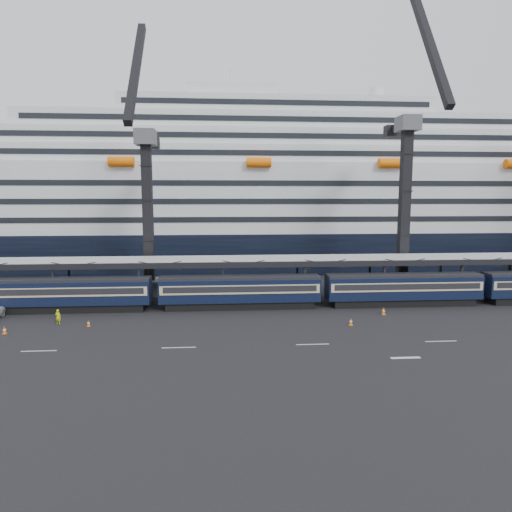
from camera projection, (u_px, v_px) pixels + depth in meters
name	position (u px, v px, depth m)	size (l,w,h in m)	color
ground	(325.00, 331.00, 45.29)	(260.00, 260.00, 0.00)	black
lane_markings	(427.00, 346.00, 40.72)	(111.00, 4.27, 0.02)	beige
train	(268.00, 290.00, 54.55)	(133.05, 3.00, 4.05)	black
canopy	(301.00, 260.00, 58.46)	(130.00, 6.25, 5.53)	#989AA0
cruise_ship	(268.00, 201.00, 89.10)	(214.09, 28.84, 34.00)	black
crane_dark_near	(147.00, 207.00, 60.66)	(4.50, 17.75, 35.08)	#46484D
crane_dark_mid	(406.00, 196.00, 62.07)	(4.50, 18.24, 39.64)	#46484D
worker	(58.00, 317.00, 47.65)	(0.58, 0.38, 1.58)	yellow
traffic_cone_b	(4.00, 330.00, 44.32)	(0.39, 0.39, 0.78)	orange
traffic_cone_c	(89.00, 323.00, 46.88)	(0.34, 0.34, 0.67)	orange
traffic_cone_d	(383.00, 311.00, 51.59)	(0.43, 0.43, 0.87)	orange
traffic_cone_e	(351.00, 322.00, 47.32)	(0.38, 0.38, 0.77)	orange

